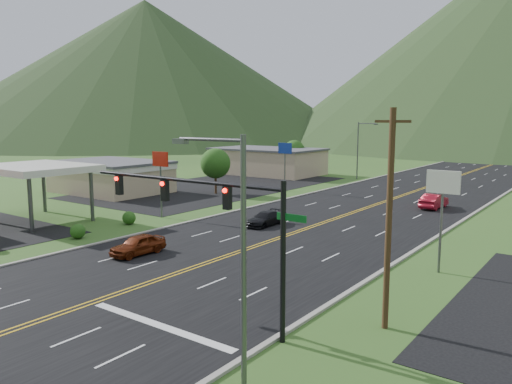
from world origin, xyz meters
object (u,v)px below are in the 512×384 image
Objects in this scene: streetlight_east at (236,246)px; car_red_far at (434,201)px; traffic_signal at (210,210)px; car_dark_mid at (265,219)px; car_red_near at (138,245)px; streetlight_west at (360,147)px; gas_canopy at (36,169)px.

streetlight_east is 41.15m from car_red_far.
traffic_signal is 2.76× the size of car_red_far.
car_red_far reaches higher than car_dark_mid.
car_dark_mid is (1.64, 13.23, -0.09)m from car_red_near.
traffic_signal is 1.46× the size of streetlight_east.
car_dark_mid is at bearing 118.30° from traffic_signal.
traffic_signal is at bearing -22.77° from car_red_near.
streetlight_west reaches higher than gas_canopy.
car_red_near is at bearing 154.60° from traffic_signal.
car_red_far is (17.57, -19.43, -4.40)m from streetlight_west.
streetlight_east is (4.70, -4.00, -0.15)m from traffic_signal.
car_dark_mid is at bearing 123.03° from streetlight_east.
gas_canopy is at bearing -102.13° from streetlight_west.
traffic_signal is 13.83m from car_red_near.
traffic_signal reaches higher than car_dark_mid.
car_red_near is at bearing 72.40° from car_red_far.
traffic_signal is 29.59m from gas_canopy.
car_dark_mid is (-14.83, 22.81, -4.56)m from streetlight_east.
car_red_near is at bearing -82.78° from streetlight_west.
car_red_far is (11.19, 30.99, 0.08)m from car_red_near.
traffic_signal is 3.17× the size of car_red_near.
car_red_far is at bearing 97.42° from streetlight_east.
streetlight_west is 2.18× the size of car_red_near.
car_red_near is (-11.77, 5.59, -4.63)m from traffic_signal.
car_red_near is (16.71, -2.41, -4.17)m from gas_canopy.
gas_canopy is 17.39m from car_red_near.
traffic_signal is 36.86m from car_red_far.
streetlight_east is 27.59m from car_dark_mid.
streetlight_east and streetlight_west have the same top height.
gas_canopy is 2.35× the size of car_dark_mid.
streetlight_west is 1.90× the size of car_red_far.
traffic_signal reaches higher than car_red_near.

